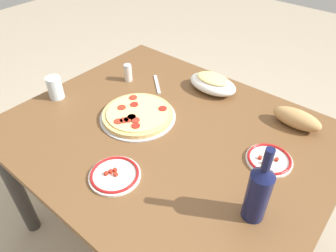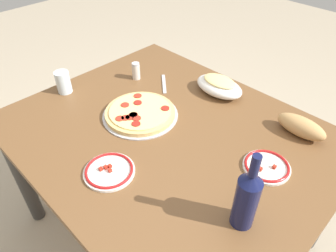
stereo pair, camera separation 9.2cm
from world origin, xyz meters
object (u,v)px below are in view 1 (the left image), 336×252
at_px(baked_pasta_dish, 213,83).
at_px(bread_loaf, 297,119).
at_px(water_glass, 55,88).
at_px(dining_table, 168,150).
at_px(wine_bottle, 258,192).
at_px(side_plate_near, 269,159).
at_px(side_plate_far, 115,175).
at_px(pepperoni_pizza, 138,115).
at_px(spice_shaker, 128,73).

xyz_separation_m(baked_pasta_dish, bread_loaf, (-0.42, 0.01, -0.00)).
bearing_deg(water_glass, dining_table, -165.98).
bearing_deg(dining_table, wine_bottle, 162.94).
relative_size(water_glass, side_plate_near, 0.62).
xyz_separation_m(baked_pasta_dish, side_plate_far, (-0.04, 0.68, -0.03)).
distance_m(baked_pasta_dish, side_plate_near, 0.50).
distance_m(pepperoni_pizza, spice_shaker, 0.32).
height_order(pepperoni_pizza, side_plate_near, pepperoni_pizza).
relative_size(wine_bottle, spice_shaker, 3.23).
relative_size(wine_bottle, side_plate_near, 1.66).
height_order(pepperoni_pizza, baked_pasta_dish, baked_pasta_dish).
bearing_deg(water_glass, pepperoni_pizza, -161.90).
distance_m(wine_bottle, water_glass, 1.01).
relative_size(dining_table, pepperoni_pizza, 3.94).
bearing_deg(pepperoni_pizza, side_plate_near, -167.99).
bearing_deg(side_plate_far, baked_pasta_dish, -86.41).
bearing_deg(bread_loaf, baked_pasta_dish, -1.17).
xyz_separation_m(side_plate_near, bread_loaf, (0.01, -0.26, 0.03)).
height_order(baked_pasta_dish, water_glass, water_glass).
distance_m(bread_loaf, spice_shaker, 0.81).
relative_size(water_glass, side_plate_far, 0.58).
xyz_separation_m(dining_table, spice_shaker, (0.41, -0.18, 0.15)).
height_order(water_glass, spice_shaker, water_glass).
bearing_deg(spice_shaker, water_glass, 65.10).
distance_m(baked_pasta_dish, water_glass, 0.74).
bearing_deg(wine_bottle, dining_table, -17.06).
relative_size(baked_pasta_dish, side_plate_far, 1.32).
distance_m(dining_table, side_plate_far, 0.32).
xyz_separation_m(water_glass, bread_loaf, (-0.94, -0.50, -0.01)).
relative_size(dining_table, baked_pasta_dish, 5.37).
bearing_deg(side_plate_near, pepperoni_pizza, 12.01).
bearing_deg(spice_shaker, bread_loaf, -167.01).
bearing_deg(side_plate_far, dining_table, -88.04).
relative_size(wine_bottle, side_plate_far, 1.54).
distance_m(side_plate_far, bread_loaf, 0.77).
bearing_deg(dining_table, spice_shaker, -23.94).
height_order(dining_table, side_plate_near, side_plate_near).
xyz_separation_m(pepperoni_pizza, wine_bottle, (-0.61, 0.13, 0.10)).
xyz_separation_m(baked_pasta_dish, side_plate_near, (-0.42, 0.27, -0.03)).
relative_size(baked_pasta_dish, bread_loaf, 1.19).
distance_m(baked_pasta_dish, wine_bottle, 0.71).
distance_m(dining_table, spice_shaker, 0.47).
distance_m(pepperoni_pizza, baked_pasta_dish, 0.41).
bearing_deg(side_plate_near, side_plate_far, 47.22).
distance_m(dining_table, water_glass, 0.60).
relative_size(wine_bottle, bread_loaf, 1.40).
distance_m(side_plate_near, spice_shaker, 0.81).
relative_size(side_plate_near, spice_shaker, 1.95).
xyz_separation_m(baked_pasta_dish, spice_shaker, (0.38, 0.19, 0.00)).
bearing_deg(wine_bottle, bread_loaf, -82.17).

